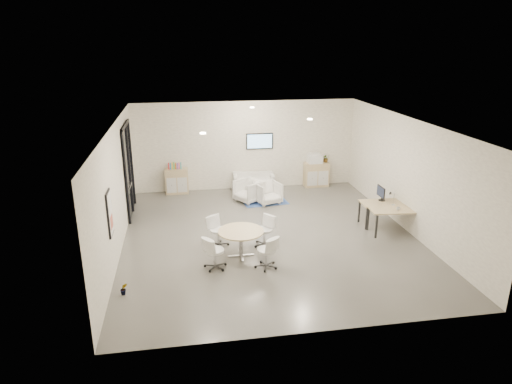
{
  "coord_description": "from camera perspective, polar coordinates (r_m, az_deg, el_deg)",
  "views": [
    {
      "loc": [
        -2.31,
        -11.54,
        5.24
      ],
      "look_at": [
        -0.31,
        0.4,
        1.19
      ],
      "focal_mm": 32.0,
      "sensor_mm": 36.0,
      "label": 1
    }
  ],
  "objects": [
    {
      "name": "monitor",
      "position": [
        13.97,
        15.37,
        -0.13
      ],
      "size": [
        0.2,
        0.5,
        0.44
      ],
      "color": "black",
      "rests_on": "desk_rear"
    },
    {
      "name": "ceiling_spots",
      "position": [
        12.72,
        0.17,
        9.17
      ],
      "size": [
        3.14,
        4.14,
        0.03
      ],
      "color": "#FFEAC6",
      "rests_on": "room_shell"
    },
    {
      "name": "artwork",
      "position": [
        10.73,
        -17.81,
        -2.58
      ],
      "size": [
        0.05,
        0.54,
        1.04
      ],
      "color": "black",
      "rests_on": "room_shell"
    },
    {
      "name": "blue_rug",
      "position": [
        15.57,
        1.07,
        -1.15
      ],
      "size": [
        1.56,
        1.12,
        0.01
      ],
      "primitive_type": "cube",
      "rotation": [
        0.0,
        0.0,
        0.09
      ],
      "color": "#315796",
      "rests_on": "room_shell"
    },
    {
      "name": "loveseat",
      "position": [
        16.62,
        -0.3,
        1.2
      ],
      "size": [
        1.52,
        0.84,
        0.55
      ],
      "rotation": [
        0.0,
        0.0,
        -0.08
      ],
      "color": "silver",
      "rests_on": "room_shell"
    },
    {
      "name": "books",
      "position": [
        16.36,
        -10.12,
        3.24
      ],
      "size": [
        0.47,
        0.14,
        0.22
      ],
      "color": "red",
      "rests_on": "sideboard_left"
    },
    {
      "name": "meeting_chairs",
      "position": [
        11.58,
        -1.89,
        -6.18
      ],
      "size": [
        2.2,
        2.2,
        0.82
      ],
      "color": "white",
      "rests_on": "room_shell"
    },
    {
      "name": "armchair_right",
      "position": [
        15.3,
        1.48,
        0.02
      ],
      "size": [
        0.95,
        0.92,
        0.79
      ],
      "primitive_type": "imported",
      "rotation": [
        0.0,
        0.0,
        0.31
      ],
      "color": "silver",
      "rests_on": "room_shell"
    },
    {
      "name": "desk_front",
      "position": [
        13.46,
        16.88,
        -2.35
      ],
      "size": [
        1.42,
        0.81,
        0.71
      ],
      "rotation": [
        0.0,
        0.0,
        -0.1
      ],
      "color": "tan",
      "rests_on": "room_shell"
    },
    {
      "name": "cup",
      "position": [
        13.37,
        17.37,
        -1.96
      ],
      "size": [
        0.12,
        0.09,
        0.11
      ],
      "primitive_type": "imported",
      "rotation": [
        0.0,
        0.0,
        0.06
      ],
      "color": "white",
      "rests_on": "desk_front"
    },
    {
      "name": "round_table",
      "position": [
        11.49,
        -1.9,
        -5.24
      ],
      "size": [
        1.16,
        1.16,
        0.7
      ],
      "color": "tan",
      "rests_on": "room_shell"
    },
    {
      "name": "armchair_left",
      "position": [
        15.44,
        -0.93,
        0.27
      ],
      "size": [
        1.07,
        1.08,
        0.82
      ],
      "primitive_type": "imported",
      "rotation": [
        0.0,
        0.0,
        -0.99
      ],
      "color": "silver",
      "rests_on": "room_shell"
    },
    {
      "name": "plant_floor",
      "position": [
        10.49,
        -16.17,
        -11.91
      ],
      "size": [
        0.19,
        0.3,
        0.12
      ],
      "primitive_type": "imported",
      "rotation": [
        0.0,
        0.0,
        0.15
      ],
      "color": "#3F7F3F",
      "rests_on": "room_shell"
    },
    {
      "name": "printer",
      "position": [
        17.04,
        7.34,
        4.18
      ],
      "size": [
        0.52,
        0.44,
        0.36
      ],
      "rotation": [
        0.0,
        0.0,
        0.02
      ],
      "color": "white",
      "rests_on": "sideboard_right"
    },
    {
      "name": "sideboard_right",
      "position": [
        17.23,
        7.54,
        2.19
      ],
      "size": [
        0.9,
        0.44,
        0.9
      ],
      "color": "tan",
      "rests_on": "room_shell"
    },
    {
      "name": "glass_door",
      "position": [
        14.63,
        -15.65,
        2.99
      ],
      "size": [
        0.09,
        1.9,
        2.85
      ],
      "color": "black",
      "rests_on": "room_shell"
    },
    {
      "name": "plant_cabinet",
      "position": [
        17.21,
        8.75,
        4.1
      ],
      "size": [
        0.32,
        0.34,
        0.24
      ],
      "primitive_type": "imported",
      "rotation": [
        0.0,
        0.0,
        -0.14
      ],
      "color": "#3F7F3F",
      "rests_on": "sideboard_right"
    },
    {
      "name": "desk_rear",
      "position": [
        13.96,
        15.67,
        -1.51
      ],
      "size": [
        1.37,
        0.72,
        0.7
      ],
      "rotation": [
        0.0,
        0.0,
        -0.04
      ],
      "color": "tan",
      "rests_on": "room_shell"
    },
    {
      "name": "room_shell",
      "position": [
        12.32,
        1.74,
        1.29
      ],
      "size": [
        9.6,
        10.6,
        4.8
      ],
      "color": "#55534D",
      "rests_on": "ground"
    },
    {
      "name": "wall_tv",
      "position": [
        16.62,
        0.44,
        6.37
      ],
      "size": [
        0.98,
        0.06,
        0.58
      ],
      "color": "black",
      "rests_on": "room_shell"
    },
    {
      "name": "sideboard_left",
      "position": [
        16.51,
        -9.87,
        1.35
      ],
      "size": [
        0.8,
        0.42,
        0.9
      ],
      "color": "tan",
      "rests_on": "room_shell"
    }
  ]
}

